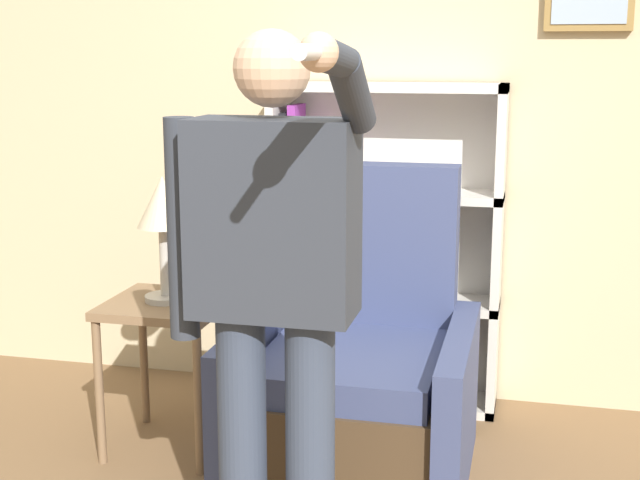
% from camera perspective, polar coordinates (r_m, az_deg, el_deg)
% --- Properties ---
extents(wall_back, '(8.00, 0.11, 2.80)m').
position_cam_1_polar(wall_back, '(4.27, 5.55, 8.42)').
color(wall_back, beige).
rests_on(wall_back, ground_plane).
extents(bookcase, '(1.08, 0.28, 1.53)m').
position_cam_1_polar(bookcase, '(4.23, 3.10, -0.62)').
color(bookcase, silver).
rests_on(bookcase, ground_plane).
extents(armchair, '(0.91, 0.94, 1.21)m').
position_cam_1_polar(armchair, '(3.62, 2.45, -9.09)').
color(armchair, '#4C3823').
rests_on(armchair, ground_plane).
extents(person_standing, '(0.63, 0.78, 1.73)m').
position_cam_1_polar(person_standing, '(2.61, -3.06, -2.68)').
color(person_standing, '#384256').
rests_on(person_standing, ground_plane).
extents(side_table, '(0.48, 0.48, 0.65)m').
position_cam_1_polar(side_table, '(3.79, -9.74, -5.40)').
color(side_table, '#846647').
rests_on(side_table, ground_plane).
extents(table_lamp, '(0.21, 0.21, 0.52)m').
position_cam_1_polar(table_lamp, '(3.68, -10.01, 1.80)').
color(table_lamp, '#B7B2A8').
rests_on(table_lamp, side_table).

